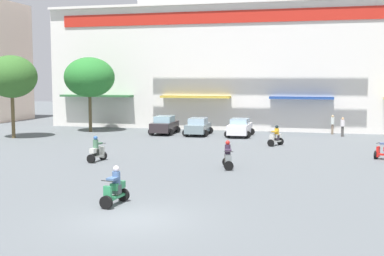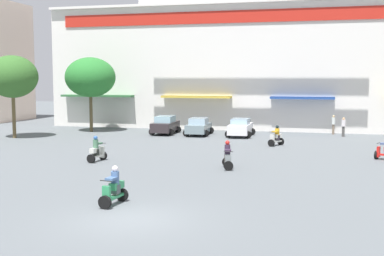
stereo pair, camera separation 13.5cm
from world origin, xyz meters
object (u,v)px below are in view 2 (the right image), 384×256
Objects in this scene: parked_car_0 at (165,125)px; scooter_rider_1 at (114,189)px; plaza_tree_0 at (12,77)px; parked_car_1 at (199,126)px; plaza_tree_2 at (90,77)px; parked_car_2 at (240,127)px; scooter_rider_6 at (276,137)px; scooter_rider_2 at (97,151)px; scooter_rider_0 at (228,157)px; pedestrian_1 at (343,126)px; pedestrian_2 at (333,123)px.

parked_car_0 is 2.49× the size of scooter_rider_1.
scooter_rider_1 is at bearing -47.39° from plaza_tree_0.
parked_car_1 is at bearing 95.58° from scooter_rider_1.
parked_car_2 is (13.93, -0.24, -4.23)m from plaza_tree_2.
parked_car_2 is 23.86m from scooter_rider_1.
plaza_tree_0 is 4.51× the size of scooter_rider_6.
parked_car_2 is at bearing 66.53° from scooter_rider_2.
parked_car_0 is at bearing 178.17° from parked_car_1.
scooter_rider_0 reaches higher than scooter_rider_6.
scooter_rider_1 is (5.41, -23.97, -0.16)m from parked_car_0.
plaza_tree_2 reaches higher than parked_car_0.
scooter_rider_6 is (4.77, 18.75, -0.02)m from scooter_rider_1.
scooter_rider_6 is 0.92× the size of pedestrian_1.
plaza_tree_2 is at bearing 135.57° from scooter_rider_0.
plaza_tree_0 reaches higher than scooter_rider_0.
plaza_tree_2 is 17.28m from scooter_rider_2.
scooter_rider_0 is at bearing -2.21° from scooter_rider_2.
scooter_rider_2 is at bearing -100.41° from parked_car_1.
scooter_rider_0 is at bearing -100.51° from scooter_rider_6.
scooter_rider_0 is 19.48m from pedestrian_2.
plaza_tree_2 is 4.38× the size of scooter_rider_2.
parked_car_2 is 15.06m from scooter_rider_0.
parked_car_0 is at bearing -173.09° from pedestrian_1.
scooter_rider_1 is at bearing -108.26° from pedestrian_2.
scooter_rider_6 is at bearing -116.32° from pedestrian_2.
pedestrian_2 reaches higher than scooter_rider_1.
parked_car_1 is 3.67m from parked_car_2.
parked_car_0 is at bearing 118.87° from scooter_rider_0.
scooter_rider_2 reaches higher than scooter_rider_0.
scooter_rider_0 is 10.08m from scooter_rider_6.
pedestrian_1 is at bearing 4.48° from plaza_tree_2.
parked_car_2 is (6.74, -0.15, -0.03)m from parked_car_0.
plaza_tree_2 is 8.32m from parked_car_0.
parked_car_1 is 15.93m from scooter_rider_0.
plaza_tree_2 reaches higher than scooter_rider_2.
scooter_rider_2 is at bearing -135.61° from scooter_rider_6.
scooter_rider_2 is 13.72m from scooter_rider_6.
plaza_tree_2 is 22.23m from pedestrian_2.
parked_car_1 is at bearing -1.05° from plaza_tree_2.
scooter_rider_0 is at bearing -112.02° from pedestrian_1.
plaza_tree_0 is 4.38× the size of scooter_rider_1.
parked_car_1 is at bearing 21.96° from plaza_tree_0.
plaza_tree_2 reaches higher than parked_car_2.
parked_car_0 is at bearing -166.86° from pedestrian_2.
scooter_rider_1 is 19.35m from scooter_rider_6.
scooter_rider_2 is at bearing -127.69° from pedestrian_2.
pedestrian_1 is at bearing 48.33° from scooter_rider_2.
parked_car_2 is at bearing -1.00° from plaza_tree_2.
scooter_rider_0 reaches higher than parked_car_1.
plaza_tree_0 is 15.31m from scooter_rider_2.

